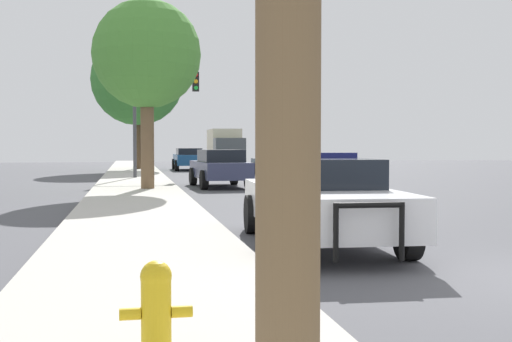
{
  "coord_description": "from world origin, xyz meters",
  "views": [
    {
      "loc": [
        -5.29,
        -6.47,
        1.63
      ],
      "look_at": [
        -1.74,
        11.57,
        0.87
      ],
      "focal_mm": 45.0,
      "sensor_mm": 36.0,
      "label": 1
    }
  ],
  "objects": [
    {
      "name": "car_background_distant",
      "position": [
        -1.61,
        34.76,
        0.76
      ],
      "size": [
        1.96,
        4.69,
        1.41
      ],
      "rotation": [
        0.0,
        0.0,
        -0.01
      ],
      "color": "navy",
      "rests_on": "ground_plane"
    },
    {
      "name": "sidewalk_left",
      "position": [
        -5.1,
        0.0,
        0.07
      ],
      "size": [
        3.0,
        110.0,
        0.13
      ],
      "color": "#BCB7AD",
      "rests_on": "ground_plane"
    },
    {
      "name": "box_truck",
      "position": [
        2.06,
        43.61,
        1.55
      ],
      "size": [
        2.57,
        6.73,
        2.86
      ],
      "rotation": [
        0.0,
        0.0,
        3.12
      ],
      "color": "#474C51",
      "rests_on": "ground_plane"
    },
    {
      "name": "car_background_midblock",
      "position": [
        -1.91,
        17.92,
        0.77
      ],
      "size": [
        2.1,
        4.28,
        1.44
      ],
      "rotation": [
        0.0,
        0.0,
        0.06
      ],
      "color": "#333856",
      "rests_on": "ground_plane"
    },
    {
      "name": "traffic_light",
      "position": [
        -3.9,
        23.44,
        3.65
      ],
      "size": [
        3.03,
        0.35,
        5.03
      ],
      "color": "#424247",
      "rests_on": "sidewalk_left"
    },
    {
      "name": "police_car",
      "position": [
        -2.27,
        3.54,
        0.76
      ],
      "size": [
        2.27,
        5.13,
        1.5
      ],
      "rotation": [
        0.0,
        0.0,
        3.08
      ],
      "color": "white",
      "rests_on": "ground_plane"
    },
    {
      "name": "fire_hydrant",
      "position": [
        -5.12,
        -2.05,
        0.5
      ],
      "size": [
        0.5,
        0.22,
        0.7
      ],
      "color": "gold",
      "rests_on": "sidewalk_left"
    },
    {
      "name": "tree_sidewalk_mid",
      "position": [
        -4.71,
        15.79,
        4.69
      ],
      "size": [
        3.7,
        3.7,
        6.45
      ],
      "color": "brown",
      "rests_on": "sidewalk_left"
    },
    {
      "name": "tree_sidewalk_far",
      "position": [
        -4.81,
        33.95,
        5.67
      ],
      "size": [
        5.68,
        5.68,
        8.39
      ],
      "color": "#4C3823",
      "rests_on": "sidewalk_left"
    },
    {
      "name": "car_background_oncoming",
      "position": [
        2.32,
        26.87,
        0.7
      ],
      "size": [
        2.1,
        4.18,
        1.31
      ],
      "rotation": [
        0.0,
        0.0,
        3.19
      ],
      "color": "slate",
      "rests_on": "ground_plane"
    }
  ]
}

